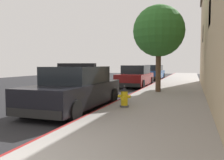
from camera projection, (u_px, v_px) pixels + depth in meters
ground_plane at (64, 94)px, 13.93m from camera, size 29.55×60.00×0.20m
sidewalk_pavement at (168, 95)px, 11.97m from camera, size 3.44×60.00×0.16m
curb_painted_edge at (134, 94)px, 12.54m from camera, size 0.08×60.00×0.16m
police_cruiser at (76, 89)px, 8.60m from camera, size 1.94×4.84×1.68m
parked_car_silver_ahead at (136, 77)px, 17.34m from camera, size 1.94×4.84×1.56m
parked_car_dark_far at (154, 73)px, 25.34m from camera, size 1.94×4.84×1.56m
fire_hydrant at (124, 97)px, 8.22m from camera, size 0.44×0.40×0.76m
street_tree at (159, 31)px, 12.67m from camera, size 2.75×2.75×4.64m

